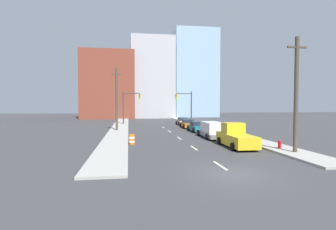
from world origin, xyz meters
name	(u,v)px	position (x,y,z in m)	size (l,w,h in m)	color
ground_plane	(233,174)	(0.00, 0.00, 0.00)	(200.00, 200.00, 0.00)	#38383A
sidewalk_left	(122,121)	(-7.11, 44.68, 0.08)	(2.69, 89.36, 0.16)	#9E9B93
sidewalk_right	(185,121)	(7.11, 44.68, 0.08)	(2.69, 89.36, 0.16)	#9E9B93
lane_stripe_at_2m	(220,165)	(0.00, 2.00, 0.00)	(0.16, 2.40, 0.01)	beige
lane_stripe_at_9m	(194,148)	(0.00, 8.69, 0.00)	(0.16, 2.40, 0.01)	beige
lane_stripe_at_15m	(179,138)	(0.00, 15.42, 0.00)	(0.16, 2.40, 0.01)	beige
lane_stripe_at_23m	(169,131)	(0.00, 22.75, 0.00)	(0.16, 2.40, 0.01)	beige
lane_stripe_at_29m	(163,127)	(0.00, 29.40, 0.00)	(0.16, 2.40, 0.01)	beige
building_brick_left	(109,86)	(-11.09, 62.17, 8.98)	(14.00, 16.00, 17.96)	brown
building_office_center	(151,80)	(1.02, 66.17, 11.24)	(12.00, 20.00, 22.47)	#A8A8AD
building_glass_right	(190,76)	(14.39, 70.17, 13.11)	(13.00, 20.00, 26.22)	#8CADC6
traffic_signal_left	(128,103)	(-5.79, 36.11, 4.01)	(3.33, 0.35, 6.31)	#38383D
traffic_signal_right	(187,103)	(5.54, 36.11, 4.01)	(3.33, 0.35, 6.31)	#38383D
utility_pole_right_near	(296,94)	(7.10, 4.84, 4.64)	(1.60, 0.32, 9.04)	#473D33
utility_pole_left_mid	(117,99)	(-7.38, 24.20, 4.57)	(1.60, 0.32, 8.90)	#473D33
traffic_barrel	(132,139)	(-5.40, 11.60, 0.47)	(0.56, 0.56, 0.95)	orange
fire_hydrant	(280,145)	(6.91, 6.64, 0.41)	(0.26, 0.26, 0.84)	red
pickup_truck_yellow	(236,137)	(3.91, 8.77, 0.87)	(2.35, 5.66, 2.15)	gold
box_truck_gray	(212,130)	(3.80, 15.20, 0.88)	(2.51, 6.38, 1.81)	slate
sedan_teal	(197,127)	(3.78, 21.94, 0.68)	(2.06, 4.58, 1.48)	#196B75
sedan_orange	(188,124)	(3.86, 27.85, 0.67)	(2.26, 4.80, 1.44)	orange
sedan_tan	(183,121)	(4.31, 34.20, 0.64)	(2.21, 4.35, 1.39)	tan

